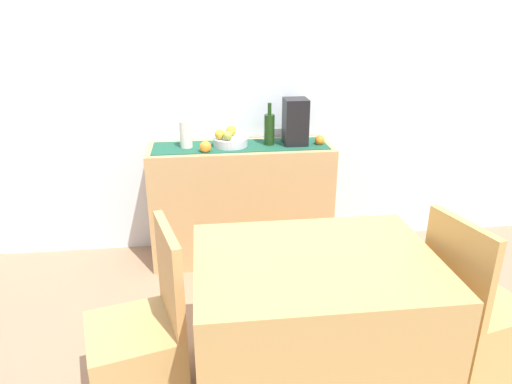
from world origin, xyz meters
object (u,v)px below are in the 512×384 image
Objects in this scene: fruit_bowl at (230,142)px; ceramic_vase at (186,135)px; coffee_maker at (295,122)px; chair_near_window at (140,359)px; wine_bottle at (269,129)px; chair_by_corner at (471,333)px; sideboard_console at (241,203)px; dining_table at (313,328)px.

ceramic_vase is (-0.30, 0.00, 0.06)m from fruit_bowl.
coffee_maker is at bearing 0.00° from ceramic_vase.
ceramic_vase reaches higher than chair_near_window.
wine_bottle reaches higher than chair_by_corner.
fruit_bowl is (-0.07, 0.00, 0.46)m from sideboard_console.
dining_table is (0.00, -1.40, -0.61)m from wine_bottle.
wine_bottle is 1.76m from chair_by_corner.
coffee_maker reaches higher than chair_by_corner.
dining_table is (0.28, -1.40, -0.52)m from fruit_bowl.
chair_by_corner is (0.62, -1.40, -0.76)m from coffee_maker.
ceramic_vase reaches higher than chair_by_corner.
fruit_bowl reaches higher than sideboard_console.
ceramic_vase is 0.18× the size of dining_table.
sideboard_console is at bearing 66.93° from chair_near_window.
chair_near_window is at bearing -119.70° from wine_bottle.
chair_near_window is at bearing -113.07° from sideboard_console.
chair_near_window is at bearing -98.96° from ceramic_vase.
dining_table is at bearing 179.71° from chair_by_corner.
dining_table is at bearing -67.47° from ceramic_vase.
ceramic_vase is 1.57m from chair_near_window.
wine_bottle is 0.92× the size of coffee_maker.
wine_bottle is at bearing 0.00° from sideboard_console.
fruit_bowl is 1.87m from chair_by_corner.
dining_table is (0.21, -1.40, -0.06)m from sideboard_console.
fruit_bowl is 0.47m from coffee_maker.
wine_bottle is at bearing 60.30° from chair_near_window.
dining_table is 0.81m from chair_by_corner.
chair_near_window is at bearing 179.70° from dining_table.
coffee_maker reaches higher than chair_near_window.
sideboard_console is 1.41m from dining_table.
ceramic_vase reaches higher than sideboard_console.
chair_near_window reaches higher than sideboard_console.
sideboard_console is at bearing 0.00° from fruit_bowl.
dining_table is at bearing -97.25° from coffee_maker.
fruit_bowl is at bearing 180.00° from wine_bottle.
wine_bottle is 1.75m from chair_near_window.
fruit_bowl reaches higher than chair_by_corner.
coffee_maker is at bearing 113.91° from chair_by_corner.
dining_table is at bearing -89.81° from wine_bottle.
coffee_maker is (0.45, 0.00, 0.13)m from fruit_bowl.
wine_bottle is (0.27, 0.00, 0.08)m from fruit_bowl.
chair_by_corner is at bearing -0.29° from chair_near_window.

